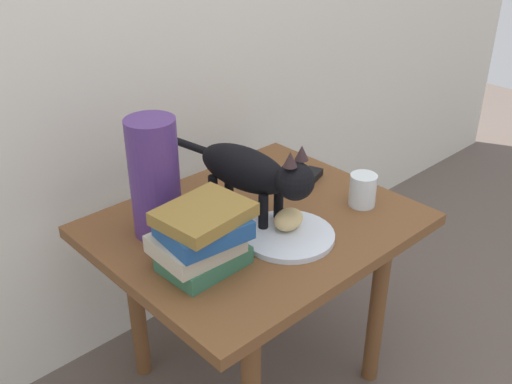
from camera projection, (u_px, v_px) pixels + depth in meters
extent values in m
plane|color=brown|center=(256.00, 372.00, 1.72)|extent=(6.00, 6.00, 0.00)
cube|color=brown|center=(256.00, 225.00, 1.48)|extent=(0.75, 0.62, 0.03)
cylinder|color=brown|center=(377.00, 309.00, 1.59)|extent=(0.04, 0.04, 0.49)
cylinder|color=brown|center=(136.00, 304.00, 1.61)|extent=(0.04, 0.04, 0.49)
cylinder|color=brown|center=(259.00, 241.00, 1.89)|extent=(0.04, 0.04, 0.49)
cylinder|color=silver|center=(290.00, 235.00, 1.40)|extent=(0.22, 0.22, 0.01)
ellipsoid|color=#E0BC7A|center=(288.00, 219.00, 1.40)|extent=(0.08, 0.07, 0.05)
cylinder|color=black|center=(278.00, 204.00, 1.44)|extent=(0.02, 0.02, 0.10)
cylinder|color=black|center=(263.00, 214.00, 1.40)|extent=(0.02, 0.02, 0.10)
cylinder|color=black|center=(229.00, 185.00, 1.53)|extent=(0.02, 0.02, 0.10)
cylinder|color=black|center=(213.00, 194.00, 1.49)|extent=(0.02, 0.02, 0.10)
ellipsoid|color=black|center=(243.00, 168.00, 1.43)|extent=(0.13, 0.27, 0.11)
sphere|color=black|center=(295.00, 181.00, 1.34)|extent=(0.09, 0.09, 0.09)
cone|color=#332224|center=(302.00, 153.00, 1.32)|extent=(0.03, 0.03, 0.03)
cone|color=#332224|center=(290.00, 159.00, 1.29)|extent=(0.03, 0.03, 0.03)
cylinder|color=black|center=(184.00, 144.00, 1.53)|extent=(0.04, 0.16, 0.02)
cube|color=#336B4C|center=(204.00, 259.00, 1.29)|extent=(0.18, 0.14, 0.04)
cube|color=#BCB299|center=(196.00, 244.00, 1.27)|extent=(0.18, 0.15, 0.04)
cube|color=#1E4C8C|center=(203.00, 229.00, 1.25)|extent=(0.19, 0.16, 0.04)
cube|color=olive|center=(204.00, 214.00, 1.23)|extent=(0.20, 0.16, 0.03)
cylinder|color=#4C2D72|center=(155.00, 178.00, 1.36)|extent=(0.12, 0.12, 0.29)
cylinder|color=silver|center=(363.00, 190.00, 1.52)|extent=(0.07, 0.07, 0.08)
cylinder|color=silver|center=(362.00, 197.00, 1.53)|extent=(0.06, 0.06, 0.04)
cube|color=black|center=(306.00, 181.00, 1.64)|extent=(0.16, 0.09, 0.02)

